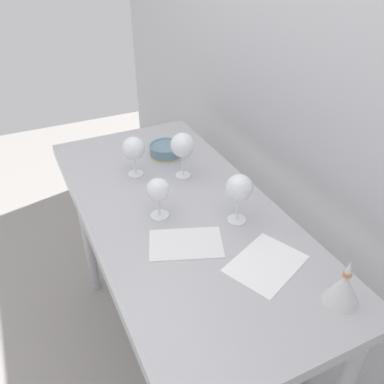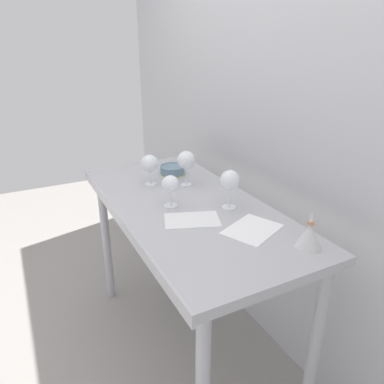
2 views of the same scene
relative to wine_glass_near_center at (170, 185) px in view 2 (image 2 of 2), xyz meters
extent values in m
plane|color=gray|center=(-0.01, 0.09, -1.00)|extent=(6.00, 6.00, 0.00)
cube|color=#BBBBC0|center=(-0.01, 0.58, 0.30)|extent=(3.80, 0.04, 2.60)
cube|color=#AFAFB4|center=(-0.01, 0.09, -0.12)|extent=(1.40, 0.64, 0.04)
cube|color=#AFAFB4|center=(-0.01, -0.24, -0.13)|extent=(1.40, 0.01, 0.05)
cylinder|color=#AFAFB4|center=(-0.65, -0.17, -0.57)|extent=(0.05, 0.05, 0.86)
cylinder|color=#AFAFB4|center=(-0.65, 0.35, -0.57)|extent=(0.05, 0.05, 0.86)
cylinder|color=#AFAFB4|center=(0.63, 0.35, -0.57)|extent=(0.05, 0.05, 0.86)
cylinder|color=white|center=(0.00, 0.00, -0.10)|extent=(0.07, 0.07, 0.00)
cylinder|color=white|center=(0.00, 0.00, -0.06)|extent=(0.01, 0.01, 0.07)
sphere|color=white|center=(0.00, 0.00, 0.00)|extent=(0.08, 0.08, 0.08)
cylinder|color=maroon|center=(0.00, 0.00, -0.01)|extent=(0.06, 0.06, 0.02)
cylinder|color=white|center=(-0.21, 0.18, -0.10)|extent=(0.06, 0.06, 0.00)
cylinder|color=white|center=(-0.21, 0.18, -0.05)|extent=(0.01, 0.01, 0.09)
sphere|color=white|center=(-0.21, 0.18, 0.03)|extent=(0.10, 0.10, 0.10)
cylinder|color=maroon|center=(-0.21, 0.18, 0.02)|extent=(0.07, 0.07, 0.02)
cylinder|color=white|center=(0.14, 0.23, -0.10)|extent=(0.07, 0.07, 0.00)
cylinder|color=white|center=(0.14, 0.23, -0.05)|extent=(0.01, 0.01, 0.09)
sphere|color=white|center=(0.14, 0.23, 0.03)|extent=(0.09, 0.09, 0.09)
cylinder|color=maroon|center=(0.14, 0.23, 0.01)|extent=(0.06, 0.06, 0.02)
cylinder|color=white|center=(-0.30, 0.02, -0.10)|extent=(0.06, 0.06, 0.00)
cylinder|color=white|center=(-0.30, 0.02, -0.06)|extent=(0.01, 0.01, 0.08)
sphere|color=white|center=(-0.30, 0.02, 0.01)|extent=(0.09, 0.09, 0.09)
cylinder|color=maroon|center=(-0.30, 0.02, 0.00)|extent=(0.06, 0.06, 0.03)
cube|color=white|center=(0.36, 0.20, -0.10)|extent=(0.25, 0.28, 0.00)
cube|color=white|center=(0.17, 0.02, -0.10)|extent=(0.22, 0.27, 0.00)
cylinder|color=#DBCC66|center=(-0.40, 0.19, -0.10)|extent=(0.14, 0.14, 0.01)
cylinder|color=slate|center=(-0.40, 0.19, -0.08)|extent=(0.14, 0.14, 0.04)
torus|color=slate|center=(-0.40, 0.19, -0.06)|extent=(0.14, 0.14, 0.01)
cone|color=silver|center=(0.56, 0.30, -0.06)|extent=(0.10, 0.10, 0.09)
cylinder|color=#C17F4C|center=(0.56, 0.30, 0.00)|extent=(0.02, 0.02, 0.01)
cone|color=silver|center=(0.56, 0.30, 0.02)|extent=(0.02, 0.02, 0.04)
camera|label=1|loc=(1.07, -0.38, 0.75)|focal=38.05mm
camera|label=2|loc=(1.38, -0.60, 0.58)|focal=33.50mm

